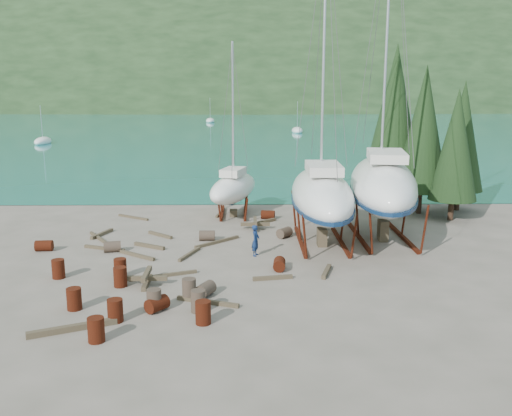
{
  "coord_description": "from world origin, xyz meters",
  "views": [
    {
      "loc": [
        0.66,
        -26.19,
        8.67
      ],
      "look_at": [
        1.12,
        3.0,
        2.36
      ],
      "focal_mm": 40.0,
      "sensor_mm": 36.0,
      "label": 1
    }
  ],
  "objects_px": {
    "large_sailboat_far": "(383,184)",
    "worker": "(256,240)",
    "large_sailboat_near": "(322,194)",
    "small_sailboat_shore": "(233,188)"
  },
  "relations": [
    {
      "from": "large_sailboat_near",
      "to": "small_sailboat_shore",
      "type": "height_order",
      "value": "large_sailboat_near"
    },
    {
      "from": "large_sailboat_far",
      "to": "worker",
      "type": "relative_size",
      "value": 11.99
    },
    {
      "from": "large_sailboat_far",
      "to": "worker",
      "type": "distance_m",
      "value": 8.38
    },
    {
      "from": "worker",
      "to": "large_sailboat_near",
      "type": "bearing_deg",
      "value": -40.14
    },
    {
      "from": "large_sailboat_near",
      "to": "small_sailboat_shore",
      "type": "distance_m",
      "value": 8.78
    },
    {
      "from": "large_sailboat_far",
      "to": "small_sailboat_shore",
      "type": "distance_m",
      "value": 10.64
    },
    {
      "from": "small_sailboat_shore",
      "to": "worker",
      "type": "relative_size",
      "value": 7.03
    },
    {
      "from": "large_sailboat_near",
      "to": "large_sailboat_far",
      "type": "distance_m",
      "value": 3.77
    },
    {
      "from": "small_sailboat_shore",
      "to": "worker",
      "type": "xyz_separation_m",
      "value": [
        1.36,
        -9.5,
        -1.07
      ]
    },
    {
      "from": "large_sailboat_near",
      "to": "small_sailboat_shore",
      "type": "xyz_separation_m",
      "value": [
        -5.04,
        7.14,
        -0.92
      ]
    }
  ]
}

